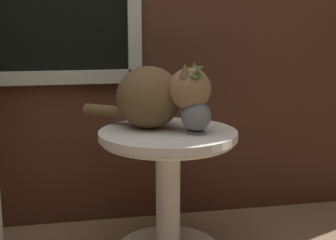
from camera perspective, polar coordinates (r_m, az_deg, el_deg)
The scene contains 3 objects.
wicker_side_table at distance 2.22m, azimuth 0.00°, elevation -5.99°, with size 0.63×0.63×0.60m.
cat at distance 2.19m, azimuth -1.44°, elevation 2.91°, with size 0.56×0.45×0.31m.
pewter_vase_with_ivy at distance 2.10m, azimuth 3.37°, elevation 0.81°, with size 0.13×0.13×0.30m.
Camera 1 is at (-0.24, -1.82, 1.08)m, focal length 51.18 mm.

